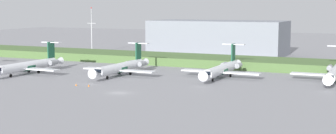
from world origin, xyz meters
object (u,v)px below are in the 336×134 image
object	(u,v)px
safety_cone_mid_marker	(89,85)
safety_cone_front_marker	(76,85)
regional_jet_third	(122,67)
regional_jet_fourth	(222,69)
antenna_mast	(92,34)
regional_jet_second	(29,65)
regional_jet_fifth	(335,72)

from	to	relation	value
safety_cone_mid_marker	safety_cone_front_marker	bearing A→B (deg)	-174.39
regional_jet_third	regional_jet_fourth	bearing A→B (deg)	16.15
antenna_mast	regional_jet_fourth	bearing A→B (deg)	-31.62
regional_jet_second	safety_cone_front_marker	xyz separation A→B (m)	(25.79, -12.51, -2.26)
regional_jet_fourth	regional_jet_fifth	bearing A→B (deg)	11.51
regional_jet_second	regional_jet_third	xyz separation A→B (m)	(27.16, 8.40, 0.00)
regional_jet_third	regional_jet_fourth	distance (m)	29.40
safety_cone_mid_marker	regional_jet_second	bearing A→B (deg)	157.55
safety_cone_front_marker	safety_cone_mid_marker	xyz separation A→B (m)	(3.63, 0.36, 0.00)
regional_jet_fifth	safety_cone_mid_marker	size ratio (longest dim) A/B	56.36
regional_jet_fifth	regional_jet_fourth	bearing A→B (deg)	-168.49
regional_jet_second	antenna_mast	distance (m)	65.52
regional_jet_second	antenna_mast	xyz separation A→B (m)	(-19.07, 62.43, 5.73)
regional_jet_fourth	antenna_mast	world-z (taller)	antenna_mast
regional_jet_fourth	antenna_mast	distance (m)	87.64
regional_jet_third	safety_cone_mid_marker	size ratio (longest dim) A/B	56.36
regional_jet_second	safety_cone_mid_marker	bearing A→B (deg)	-22.45
regional_jet_fourth	safety_cone_mid_marker	xyz separation A→B (m)	(-25.98, -28.73, -2.26)
regional_jet_second	regional_jet_third	distance (m)	28.43
regional_jet_second	safety_cone_mid_marker	distance (m)	31.91
regional_jet_fourth	safety_cone_mid_marker	bearing A→B (deg)	-132.12
antenna_mast	safety_cone_mid_marker	world-z (taller)	antenna_mast
regional_jet_second	regional_jet_fourth	xyz separation A→B (m)	(55.40, 16.58, 0.00)
regional_jet_fifth	regional_jet_third	bearing A→B (deg)	-166.22
safety_cone_front_marker	regional_jet_third	bearing A→B (deg)	86.26
regional_jet_fifth	safety_cone_front_marker	world-z (taller)	regional_jet_fifth
safety_cone_front_marker	regional_jet_fourth	bearing A→B (deg)	44.49
regional_jet_fourth	regional_jet_fifth	size ratio (longest dim) A/B	1.00
regional_jet_third	regional_jet_fourth	world-z (taller)	same
safety_cone_front_marker	antenna_mast	bearing A→B (deg)	120.90
antenna_mast	safety_cone_front_marker	world-z (taller)	antenna_mast
regional_jet_second	regional_jet_fourth	distance (m)	57.83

